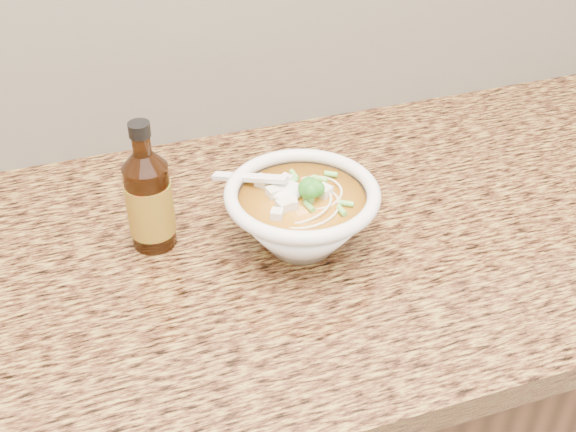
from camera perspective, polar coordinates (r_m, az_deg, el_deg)
name	(u,v)px	position (r m, az deg, el deg)	size (l,w,h in m)	color
counter_slab	(266,251)	(1.03, -1.75, -2.79)	(4.00, 0.68, 0.04)	olive
soup_bowl	(302,216)	(0.98, 1.08, -0.01)	(0.21, 0.21, 0.12)	white
hot_sauce_bottle	(149,200)	(0.99, -10.90, 1.21)	(0.08, 0.08, 0.19)	black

